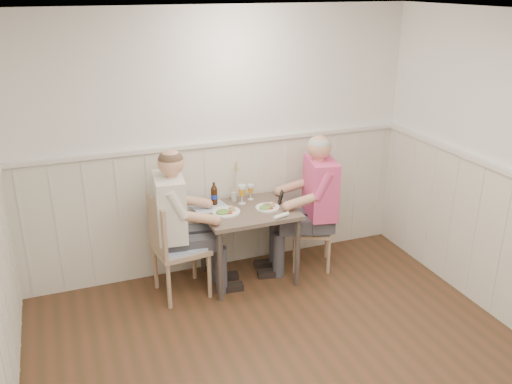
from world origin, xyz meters
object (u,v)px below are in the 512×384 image
Objects in this scene: diner_cream at (177,235)px; grass_vase at (234,182)px; chair_left at (174,244)px; man_in_pink at (315,214)px; dining_table at (249,219)px; chair_right at (317,225)px; beer_bottle at (214,195)px.

diner_cream reaches higher than grass_vase.
man_in_pink reaches higher than chair_left.
dining_table is 0.76m from chair_left.
beer_bottle is (-1.02, 0.23, 0.40)m from chair_right.
chair_left is (-0.75, -0.04, -0.12)m from dining_table.
beer_bottle is 0.53× the size of grass_vase.
beer_bottle is at bearing 29.10° from chair_left.
beer_bottle is 0.23m from grass_vase.
chair_right is 1.12m from beer_bottle.
grass_vase is (-0.06, 0.25, 0.30)m from dining_table.
diner_cream is at bearing 178.61° from man_in_pink.
chair_left is 1.44m from man_in_pink.
dining_table is at bearing 3.27° from chair_left.
chair_right is 0.16m from man_in_pink.
chair_left is at bearing -176.73° from dining_table.
chair_left is 0.63m from beer_bottle.
man_in_pink is at bearing -0.23° from chair_left.
diner_cream is 6.28× the size of beer_bottle.
grass_vase reaches higher than chair_right.
grass_vase reaches higher than beer_bottle.
dining_table is 1.04× the size of chair_right.
man_in_pink reaches higher than beer_bottle.
chair_right is 1.91× the size of grass_vase.
grass_vase is (-0.81, 0.25, 0.49)m from chair_right.
dining_table is 0.41m from beer_bottle.
diner_cream is at bearing -158.14° from grass_vase.
chair_left is at bearing -157.04° from grass_vase.
diner_cream is 3.30× the size of grass_vase.
chair_right is at bearing -12.58° from beer_bottle.
man_in_pink is (0.69, -0.05, -0.04)m from dining_table.
chair_right is 1.49m from chair_left.
man_in_pink is at bearing -1.39° from diner_cream.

